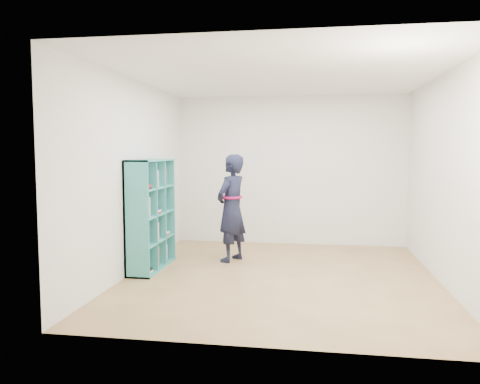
# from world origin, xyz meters

# --- Properties ---
(floor) EXTENTS (4.50, 4.50, 0.00)m
(floor) POSITION_xyz_m (0.00, 0.00, 0.00)
(floor) COLOR olive
(floor) RESTS_ON ground
(ceiling) EXTENTS (4.50, 4.50, 0.00)m
(ceiling) POSITION_xyz_m (0.00, 0.00, 2.60)
(ceiling) COLOR white
(ceiling) RESTS_ON wall_back
(wall_left) EXTENTS (0.02, 4.50, 2.60)m
(wall_left) POSITION_xyz_m (-2.00, 0.00, 1.30)
(wall_left) COLOR silver
(wall_left) RESTS_ON floor
(wall_right) EXTENTS (0.02, 4.50, 2.60)m
(wall_right) POSITION_xyz_m (2.00, 0.00, 1.30)
(wall_right) COLOR silver
(wall_right) RESTS_ON floor
(wall_back) EXTENTS (4.00, 0.02, 2.60)m
(wall_back) POSITION_xyz_m (0.00, 2.25, 1.30)
(wall_back) COLOR silver
(wall_back) RESTS_ON floor
(wall_front) EXTENTS (4.00, 0.02, 2.60)m
(wall_front) POSITION_xyz_m (0.00, -2.25, 1.30)
(wall_front) COLOR silver
(wall_front) RESTS_ON floor
(bookshelf) EXTENTS (0.34, 1.15, 1.53)m
(bookshelf) POSITION_xyz_m (-1.85, 0.18, 0.75)
(bookshelf) COLOR teal
(bookshelf) RESTS_ON floor
(person) EXTENTS (0.59, 0.69, 1.60)m
(person) POSITION_xyz_m (-0.79, 0.79, 0.80)
(person) COLOR black
(person) RESTS_ON floor
(smartphone) EXTENTS (0.06, 0.11, 0.15)m
(smartphone) POSITION_xyz_m (-0.91, 0.92, 0.91)
(smartphone) COLOR silver
(smartphone) RESTS_ON person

